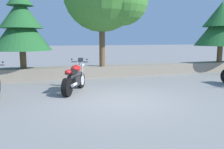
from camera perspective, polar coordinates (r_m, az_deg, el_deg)
name	(u,v)px	position (r m, az deg, el deg)	size (l,w,h in m)	color
ground_plane	(119,101)	(7.41, 1.66, -6.35)	(120.00, 120.00, 0.00)	gray
stone_wall	(88,72)	(11.92, -5.77, 0.66)	(36.00, 0.80, 0.55)	gray
motorcycle_red_centre	(75,79)	(8.69, -8.93, -0.96)	(1.16, 1.90, 1.18)	black
pine_tree_far_left	(21,24)	(11.66, -20.90, 11.18)	(2.62, 2.62, 3.60)	brown
pine_tree_mid_right	(222,25)	(15.20, 24.74, 10.78)	(2.92, 2.92, 3.44)	brown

